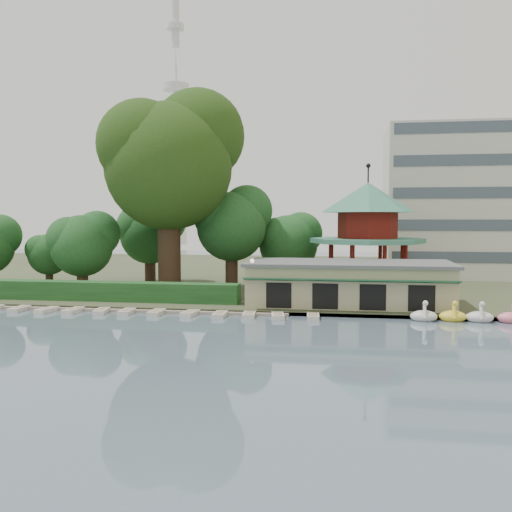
% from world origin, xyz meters
% --- Properties ---
extents(ground_plane, '(220.00, 220.00, 0.00)m').
position_xyz_m(ground_plane, '(0.00, 0.00, 0.00)').
color(ground_plane, slate).
rests_on(ground_plane, ground).
extents(shore, '(220.00, 70.00, 0.40)m').
position_xyz_m(shore, '(0.00, 52.00, 0.20)').
color(shore, '#424930').
rests_on(shore, ground).
extents(embankment, '(220.00, 0.60, 0.30)m').
position_xyz_m(embankment, '(0.00, 17.30, 0.15)').
color(embankment, gray).
rests_on(embankment, ground).
extents(dock, '(34.00, 1.60, 0.24)m').
position_xyz_m(dock, '(-12.00, 17.20, 0.12)').
color(dock, gray).
rests_on(dock, ground).
extents(boathouse, '(18.60, 9.39, 3.90)m').
position_xyz_m(boathouse, '(10.00, 21.97, 2.37)').
color(boathouse, tan).
rests_on(boathouse, shore).
extents(pavilion, '(12.40, 12.40, 13.50)m').
position_xyz_m(pavilion, '(12.00, 32.00, 7.48)').
color(pavilion, tan).
rests_on(pavilion, shore).
extents(broadcast_tower, '(8.00, 8.00, 96.00)m').
position_xyz_m(broadcast_tower, '(-42.00, 140.00, 33.98)').
color(broadcast_tower, silver).
rests_on(broadcast_tower, ground).
extents(hedge, '(30.00, 2.00, 1.80)m').
position_xyz_m(hedge, '(-15.00, 20.50, 1.30)').
color(hedge, '#215223').
rests_on(hedge, shore).
extents(lamp_post, '(0.36, 0.36, 4.28)m').
position_xyz_m(lamp_post, '(1.50, 19.00, 3.34)').
color(lamp_post, black).
rests_on(lamp_post, shore).
extents(big_tree, '(14.91, 13.89, 21.89)m').
position_xyz_m(big_tree, '(-8.82, 28.22, 14.87)').
color(big_tree, '#3A281C').
rests_on(big_tree, shore).
extents(small_trees, '(40.30, 17.11, 11.63)m').
position_xyz_m(small_trees, '(-11.45, 31.95, 6.40)').
color(small_trees, '#3A281C').
rests_on(small_trees, shore).
extents(moored_rowboats, '(35.50, 2.79, 0.36)m').
position_xyz_m(moored_rowboats, '(-10.06, 15.81, 0.18)').
color(moored_rowboats, silver).
rests_on(moored_rowboats, ground).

